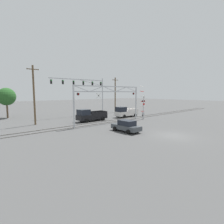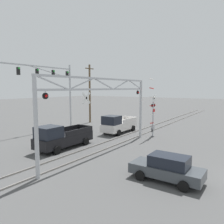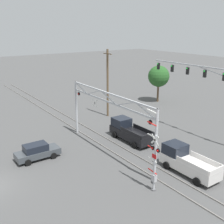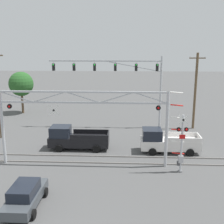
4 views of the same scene
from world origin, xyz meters
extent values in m
plane|color=#4C4C4C|center=(0.00, 0.00, 0.00)|extent=(200.00, 200.00, 0.00)
cube|color=gray|center=(0.00, 11.69, 0.05)|extent=(80.00, 0.08, 0.10)
cube|color=gray|center=(0.00, 13.12, 0.05)|extent=(80.00, 0.08, 0.10)
cylinder|color=#B7BABF|center=(-6.59, 11.40, 3.05)|extent=(0.25, 0.25, 6.09)
cylinder|color=#B7BABF|center=(6.59, 11.40, 3.05)|extent=(0.25, 0.25, 6.09)
cube|color=#B7BABF|center=(0.00, 11.40, 5.19)|extent=(13.42, 0.14, 0.14)
cube|color=#B7BABF|center=(0.00, 11.40, 6.02)|extent=(13.42, 0.14, 0.14)
cube|color=#B7BABF|center=(-5.27, 11.40, 5.60)|extent=(2.66, 0.08, 0.91)
cube|color=#B7BABF|center=(-2.63, 11.40, 5.60)|extent=(2.66, 0.08, 0.91)
cube|color=#B7BABF|center=(0.00, 11.40, 5.60)|extent=(2.66, 0.08, 0.91)
cube|color=#B7BABF|center=(2.63, 11.40, 5.60)|extent=(2.66, 0.08, 0.91)
cube|color=#B7BABF|center=(5.27, 11.40, 5.60)|extent=(2.66, 0.08, 0.91)
cylinder|color=black|center=(-5.86, 11.40, 4.83)|extent=(0.38, 0.10, 0.38)
sphere|color=red|center=(-5.86, 11.33, 4.83)|extent=(0.18, 0.18, 0.18)
cylinder|color=#B7BABF|center=(-5.86, 11.40, 5.07)|extent=(0.04, 0.04, 0.10)
cylinder|color=black|center=(5.86, 11.40, 4.83)|extent=(0.38, 0.10, 0.38)
sphere|color=red|center=(5.86, 11.33, 4.83)|extent=(0.18, 0.18, 0.18)
cylinder|color=#B7BABF|center=(5.86, 11.40, 5.07)|extent=(0.04, 0.04, 0.10)
cube|color=white|center=(-2.31, 11.30, 4.57)|extent=(0.88, 0.03, 0.88)
cube|color=white|center=(-2.31, 11.30, 4.57)|extent=(0.88, 0.03, 0.88)
cylinder|color=black|center=(-2.31, 11.28, 4.57)|extent=(0.04, 0.04, 0.02)
cylinder|color=#B7BABF|center=(7.60, 10.41, 2.26)|extent=(0.16, 0.16, 4.52)
cylinder|color=#59595B|center=(7.60, 10.41, 0.05)|extent=(0.35, 0.35, 0.10)
cube|color=white|center=(7.60, 10.30, 4.17)|extent=(0.78, 0.03, 0.78)
cube|color=white|center=(7.60, 10.30, 4.17)|extent=(0.78, 0.03, 0.78)
cylinder|color=black|center=(7.60, 10.27, 4.17)|extent=(0.04, 0.04, 0.02)
cylinder|color=black|center=(7.32, 10.41, 3.42)|extent=(0.32, 0.09, 0.32)
sphere|color=red|center=(7.32, 10.35, 3.42)|extent=(0.16, 0.16, 0.16)
cylinder|color=black|center=(7.88, 10.41, 3.42)|extent=(0.32, 0.09, 0.32)
sphere|color=red|center=(7.88, 10.35, 3.42)|extent=(0.16, 0.16, 0.16)
cube|color=#B7BABF|center=(7.60, 10.41, 3.42)|extent=(0.64, 0.06, 0.06)
cube|color=red|center=(7.60, 10.31, 2.87)|extent=(0.44, 0.02, 0.32)
cube|color=#B2B2B7|center=(7.60, 10.41, 1.05)|extent=(0.36, 0.28, 0.56)
cylinder|color=red|center=(7.38, 10.41, 1.52)|extent=(0.94, 0.09, 0.16)
cylinder|color=white|center=(7.31, 10.41, 2.45)|extent=(0.94, 0.09, 0.16)
cylinder|color=red|center=(7.23, 10.41, 3.39)|extent=(0.94, 0.09, 0.16)
cylinder|color=white|center=(7.16, 10.41, 4.32)|extent=(0.94, 0.09, 0.16)
cylinder|color=red|center=(7.09, 10.41, 5.26)|extent=(0.94, 0.09, 0.16)
cylinder|color=white|center=(7.01, 10.41, 6.19)|extent=(0.94, 0.09, 0.16)
cube|color=#3F3F42|center=(7.45, 10.41, 0.70)|extent=(0.24, 0.12, 0.36)
cylinder|color=#B7BABF|center=(7.39, 22.65, 4.21)|extent=(0.24, 0.24, 8.42)
cube|color=#B7BABF|center=(0.90, 22.65, 7.82)|extent=(12.97, 0.14, 0.14)
cube|color=#B7BABF|center=(4.14, 22.65, 7.22)|extent=(6.50, 0.08, 1.28)
cylinder|color=#B7BABF|center=(-5.09, 22.65, 7.67)|extent=(0.04, 0.04, 0.30)
cube|color=black|center=(-5.09, 22.65, 7.10)|extent=(0.30, 0.26, 0.83)
sphere|color=green|center=(-5.09, 22.49, 7.39)|extent=(0.18, 0.18, 0.18)
cylinder|color=#B7BABF|center=(-2.69, 22.65, 7.67)|extent=(0.04, 0.04, 0.30)
cube|color=black|center=(-2.69, 22.65, 7.10)|extent=(0.30, 0.26, 0.83)
sphere|color=green|center=(-2.69, 22.49, 7.39)|extent=(0.18, 0.18, 0.18)
cylinder|color=#B7BABF|center=(-0.30, 22.65, 7.67)|extent=(0.04, 0.04, 0.30)
cube|color=black|center=(-0.30, 22.65, 7.10)|extent=(0.30, 0.26, 0.83)
sphere|color=green|center=(-0.30, 22.49, 7.39)|extent=(0.18, 0.18, 0.18)
cylinder|color=#B7BABF|center=(2.10, 22.65, 7.67)|extent=(0.04, 0.04, 0.30)
cube|color=black|center=(2.10, 22.65, 7.10)|extent=(0.30, 0.26, 0.83)
sphere|color=green|center=(2.10, 22.49, 7.39)|extent=(0.18, 0.18, 0.18)
cylinder|color=#B7BABF|center=(4.49, 22.65, 7.67)|extent=(0.04, 0.04, 0.30)
cube|color=black|center=(4.49, 22.65, 7.10)|extent=(0.30, 0.26, 0.83)
sphere|color=green|center=(4.49, 22.49, 7.39)|extent=(0.18, 0.18, 0.18)
cylinder|color=#B7BABF|center=(6.89, 22.65, 7.67)|extent=(0.04, 0.04, 0.30)
cube|color=black|center=(6.89, 22.65, 7.10)|extent=(0.30, 0.26, 0.83)
sphere|color=green|center=(6.89, 22.49, 7.39)|extent=(0.18, 0.18, 0.18)
cube|color=black|center=(-1.00, 15.03, 0.78)|extent=(5.59, 1.87, 0.87)
cube|color=black|center=(-2.75, 15.03, 1.69)|extent=(1.80, 1.72, 0.96)
cube|color=black|center=(0.00, 14.13, 1.43)|extent=(3.39, 0.08, 0.43)
cube|color=black|center=(0.00, 15.93, 1.43)|extent=(3.39, 0.08, 0.43)
cube|color=black|center=(1.75, 15.03, 1.43)|extent=(0.10, 1.79, 0.43)
cylinder|color=black|center=(-2.73, 14.08, 0.34)|extent=(0.68, 0.24, 0.68)
cylinder|color=black|center=(-2.73, 15.98, 0.34)|extent=(0.68, 0.24, 0.68)
cylinder|color=black|center=(0.73, 14.08, 0.34)|extent=(0.68, 0.24, 0.68)
cylinder|color=black|center=(0.73, 15.98, 0.34)|extent=(0.68, 0.24, 0.68)
cube|color=silver|center=(7.42, 14.60, 0.78)|extent=(5.32, 1.87, 0.87)
cube|color=black|center=(5.77, 14.60, 1.69)|extent=(1.71, 1.72, 0.96)
cube|color=silver|center=(8.37, 13.71, 1.43)|extent=(3.20, 0.08, 0.43)
cube|color=silver|center=(8.37, 15.50, 1.43)|extent=(3.20, 0.08, 0.43)
cube|color=silver|center=(10.02, 14.60, 1.43)|extent=(0.10, 1.79, 0.43)
cylinder|color=black|center=(5.77, 13.65, 0.34)|extent=(0.68, 0.24, 0.68)
cylinder|color=black|center=(5.77, 15.55, 0.34)|extent=(0.68, 0.24, 0.68)
cylinder|color=black|center=(9.06, 13.65, 0.34)|extent=(0.68, 0.24, 0.68)
cylinder|color=black|center=(9.06, 15.55, 0.34)|extent=(0.68, 0.24, 0.68)
cube|color=#3D4247|center=(-2.61, 5.09, 0.58)|extent=(1.62, 4.10, 0.58)
cube|color=black|center=(-2.61, 4.92, 1.19)|extent=(1.38, 2.13, 0.64)
cylinder|color=black|center=(-3.44, 6.32, 0.29)|extent=(0.24, 0.58, 0.58)
cylinder|color=black|center=(-1.79, 6.32, 0.29)|extent=(0.24, 0.58, 0.58)
cylinder|color=black|center=(-3.44, 3.86, 0.29)|extent=(0.24, 0.58, 0.58)
cylinder|color=black|center=(-1.79, 3.86, 0.29)|extent=(0.24, 0.58, 0.58)
cylinder|color=brown|center=(-9.81, 17.92, 4.59)|extent=(0.28, 0.28, 9.18)
cube|color=brown|center=(-9.81, 17.92, 8.58)|extent=(1.80, 0.12, 0.12)
cylinder|color=silver|center=(-10.63, 17.92, 8.68)|extent=(0.08, 0.08, 0.12)
cylinder|color=silver|center=(-8.99, 17.92, 8.68)|extent=(0.08, 0.08, 0.12)
cylinder|color=brown|center=(11.31, 22.44, 4.39)|extent=(0.28, 0.28, 8.78)
cube|color=brown|center=(11.31, 22.44, 8.18)|extent=(1.80, 0.12, 0.12)
cylinder|color=silver|center=(10.49, 22.44, 8.28)|extent=(0.08, 0.08, 0.12)
cylinder|color=silver|center=(12.13, 22.44, 8.28)|extent=(0.08, 0.08, 0.12)
cylinder|color=brown|center=(-11.54, 29.10, 1.52)|extent=(0.32, 0.32, 3.04)
sphere|color=#265623|center=(-11.54, 29.10, 4.25)|extent=(3.45, 3.45, 3.45)
camera|label=1|loc=(-18.65, -10.42, 5.05)|focal=28.00mm
camera|label=2|loc=(-14.31, 0.88, 5.30)|focal=35.00mm
camera|label=3|loc=(21.21, -2.95, 12.05)|focal=45.00mm
camera|label=4|loc=(3.34, -9.89, 9.47)|focal=45.00mm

